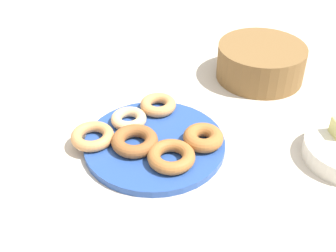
{
  "coord_description": "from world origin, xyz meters",
  "views": [
    {
      "loc": [
        0.65,
        -0.24,
        0.58
      ],
      "look_at": [
        0.0,
        0.03,
        0.05
      ],
      "focal_mm": 46.56,
      "sensor_mm": 36.0,
      "label": 1
    }
  ],
  "objects_px": {
    "donut_4": "(92,136)",
    "donut_5": "(129,119)",
    "basket": "(261,62)",
    "donut_plate": "(155,144)",
    "donut_2": "(158,105)",
    "donut_3": "(135,141)",
    "donut_1": "(171,157)",
    "donut_0": "(203,138)"
  },
  "relations": [
    {
      "from": "basket",
      "to": "donut_4",
      "type": "bearing_deg",
      "value": -76.86
    },
    {
      "from": "donut_4",
      "to": "donut_5",
      "type": "bearing_deg",
      "value": 108.26
    },
    {
      "from": "basket",
      "to": "donut_2",
      "type": "bearing_deg",
      "value": -79.54
    },
    {
      "from": "donut_plate",
      "to": "donut_1",
      "type": "relative_size",
      "value": 3.12
    },
    {
      "from": "donut_plate",
      "to": "donut_2",
      "type": "xyz_separation_m",
      "value": [
        -0.1,
        0.05,
        0.02
      ]
    },
    {
      "from": "donut_1",
      "to": "donut_2",
      "type": "relative_size",
      "value": 1.16
    },
    {
      "from": "donut_3",
      "to": "donut_1",
      "type": "bearing_deg",
      "value": 35.64
    },
    {
      "from": "donut_3",
      "to": "basket",
      "type": "height_order",
      "value": "basket"
    },
    {
      "from": "donut_4",
      "to": "donut_5",
      "type": "distance_m",
      "value": 0.09
    },
    {
      "from": "donut_5",
      "to": "donut_2",
      "type": "bearing_deg",
      "value": 107.4
    },
    {
      "from": "donut_2",
      "to": "donut_4",
      "type": "bearing_deg",
      "value": -72.14
    },
    {
      "from": "donut_1",
      "to": "donut_4",
      "type": "distance_m",
      "value": 0.17
    },
    {
      "from": "donut_0",
      "to": "donut_1",
      "type": "bearing_deg",
      "value": -71.65
    },
    {
      "from": "donut_2",
      "to": "donut_4",
      "type": "distance_m",
      "value": 0.17
    },
    {
      "from": "donut_3",
      "to": "donut_2",
      "type": "bearing_deg",
      "value": 139.05
    },
    {
      "from": "donut_1",
      "to": "donut_3",
      "type": "height_order",
      "value": "donut_3"
    },
    {
      "from": "donut_plate",
      "to": "donut_1",
      "type": "xyz_separation_m",
      "value": [
        0.07,
        0.01,
        0.02
      ]
    },
    {
      "from": "donut_3",
      "to": "basket",
      "type": "bearing_deg",
      "value": 112.25
    },
    {
      "from": "donut_1",
      "to": "basket",
      "type": "height_order",
      "value": "basket"
    },
    {
      "from": "donut_1",
      "to": "donut_4",
      "type": "bearing_deg",
      "value": -134.28
    },
    {
      "from": "donut_4",
      "to": "donut_0",
      "type": "bearing_deg",
      "value": 65.46
    },
    {
      "from": "donut_2",
      "to": "donut_5",
      "type": "xyz_separation_m",
      "value": [
        0.02,
        -0.08,
        -0.0
      ]
    },
    {
      "from": "donut_5",
      "to": "basket",
      "type": "bearing_deg",
      "value": 101.92
    },
    {
      "from": "donut_plate",
      "to": "donut_0",
      "type": "height_order",
      "value": "donut_0"
    },
    {
      "from": "basket",
      "to": "donut_5",
      "type": "bearing_deg",
      "value": -78.08
    },
    {
      "from": "donut_1",
      "to": "donut_2",
      "type": "distance_m",
      "value": 0.18
    },
    {
      "from": "donut_5",
      "to": "basket",
      "type": "height_order",
      "value": "basket"
    },
    {
      "from": "donut_4",
      "to": "donut_plate",
      "type": "bearing_deg",
      "value": 66.93
    },
    {
      "from": "donut_1",
      "to": "donut_2",
      "type": "height_order",
      "value": "donut_1"
    },
    {
      "from": "donut_4",
      "to": "basket",
      "type": "distance_m",
      "value": 0.48
    },
    {
      "from": "donut_4",
      "to": "donut_2",
      "type": "bearing_deg",
      "value": 107.86
    },
    {
      "from": "donut_5",
      "to": "donut_1",
      "type": "bearing_deg",
      "value": 13.69
    },
    {
      "from": "donut_plate",
      "to": "donut_1",
      "type": "height_order",
      "value": "donut_1"
    },
    {
      "from": "donut_0",
      "to": "donut_1",
      "type": "distance_m",
      "value": 0.09
    },
    {
      "from": "donut_5",
      "to": "donut_plate",
      "type": "bearing_deg",
      "value": 20.31
    },
    {
      "from": "donut_4",
      "to": "donut_5",
      "type": "height_order",
      "value": "same"
    },
    {
      "from": "donut_0",
      "to": "donut_1",
      "type": "relative_size",
      "value": 0.88
    },
    {
      "from": "donut_1",
      "to": "basket",
      "type": "relative_size",
      "value": 0.42
    },
    {
      "from": "donut_4",
      "to": "donut_1",
      "type": "bearing_deg",
      "value": 45.72
    },
    {
      "from": "donut_0",
      "to": "donut_1",
      "type": "height_order",
      "value": "donut_0"
    },
    {
      "from": "donut_0",
      "to": "donut_2",
      "type": "bearing_deg",
      "value": -164.65
    },
    {
      "from": "donut_0",
      "to": "donut_3",
      "type": "height_order",
      "value": "donut_0"
    }
  ]
}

